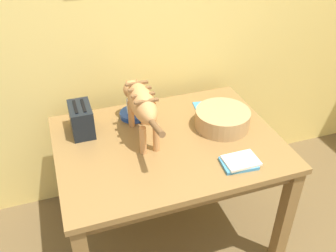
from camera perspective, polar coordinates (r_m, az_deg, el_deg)
name	(u,v)px	position (r m, az deg, el deg)	size (l,w,h in m)	color
wall_rear	(150,16)	(2.39, -2.71, 16.41)	(4.96, 0.11, 2.50)	#F1D06E
dining_table	(168,154)	(2.12, 0.00, -4.24)	(1.23, 0.92, 0.75)	olive
cat	(141,103)	(2.01, -4.16, 3.58)	(0.14, 0.65, 0.31)	tan
saucer_bowl	(134,114)	(2.28, -5.25, 1.82)	(0.17, 0.17, 0.03)	#244CAE
coffee_mug	(134,105)	(2.25, -5.24, 3.15)	(0.12, 0.08, 0.09)	white
magazine	(216,108)	(2.37, 7.41, 2.72)	(0.26, 0.19, 0.01)	#4094C5
book_stack	(240,162)	(1.94, 10.91, -5.46)	(0.19, 0.14, 0.03)	#408DBF
wicker_basket	(222,119)	(2.18, 8.34, 1.14)	(0.32, 0.32, 0.11)	tan
toaster	(81,119)	(2.15, -13.13, 0.99)	(0.12, 0.20, 0.18)	black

